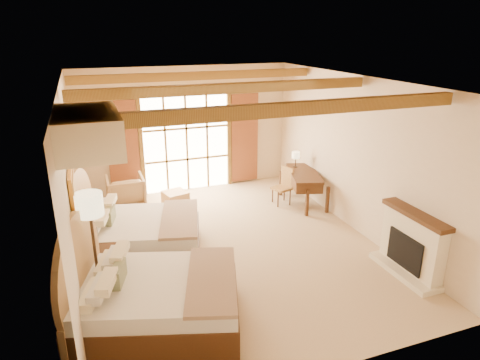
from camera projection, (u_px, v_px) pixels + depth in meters
name	position (u px, v px, depth m)	size (l,w,h in m)	color
floor	(230.00, 246.00, 8.44)	(7.00, 7.00, 0.00)	tan
wall_back	(186.00, 130.00, 11.00)	(5.50, 5.50, 0.00)	beige
wall_left	(71.00, 187.00, 7.00)	(7.00, 7.00, 0.00)	beige
wall_right	(356.00, 155.00, 8.80)	(7.00, 7.00, 0.00)	beige
ceiling	(229.00, 81.00, 7.37)	(7.00, 7.00, 0.00)	#BB803E
ceiling_beams	(229.00, 88.00, 7.41)	(5.39, 4.60, 0.18)	olive
french_doors	(187.00, 143.00, 11.06)	(3.95, 0.08, 2.60)	white
fireplace	(411.00, 247.00, 7.35)	(0.46, 1.40, 1.16)	beige
painting	(73.00, 194.00, 6.31)	(0.06, 0.95, 0.75)	#C8872A
canopy_valance	(88.00, 131.00, 4.90)	(0.70, 1.40, 0.45)	#F7E9C2
bed_near	(146.00, 297.00, 6.07)	(2.76, 2.32, 1.50)	#462612
bed_far	(131.00, 233.00, 8.01)	(2.63, 2.19, 1.47)	#462612
nightstand	(98.00, 267.00, 7.08)	(0.55, 0.55, 0.67)	#462612
floor_lamp	(90.00, 212.00, 6.09)	(0.40, 0.40, 1.87)	#35261B
armchair	(126.00, 192.00, 10.13)	(0.84, 0.87, 0.79)	#A68052
ottoman	(175.00, 199.00, 10.27)	(0.52, 0.52, 0.38)	#B8804C
desk	(303.00, 187.00, 10.37)	(1.05, 1.62, 0.81)	#462612
desk_chair	(282.00, 193.00, 10.41)	(0.50, 0.50, 0.91)	#A27243
desk_lamp	(296.00, 156.00, 10.55)	(0.19, 0.19, 0.39)	#35261B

